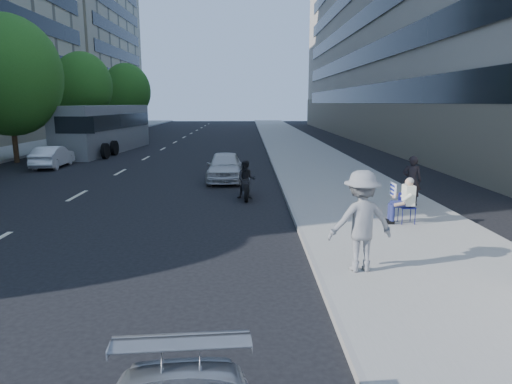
{
  "coord_description": "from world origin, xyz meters",
  "views": [
    {
      "loc": [
        0.04,
        -9.21,
        3.5
      ],
      "look_at": [
        0.25,
        2.16,
        1.27
      ],
      "focal_mm": 32.0,
      "sensor_mm": 36.0,
      "label": 1
    }
  ],
  "objects_px": {
    "seated_protester": "(403,198)",
    "bus": "(106,129)",
    "motorcycle": "(246,181)",
    "pedestrian_woman": "(412,180)",
    "white_sedan_mid": "(53,157)",
    "white_sedan_near": "(225,166)",
    "jogger": "(361,221)"
  },
  "relations": [
    {
      "from": "white_sedan_near",
      "to": "motorcycle",
      "type": "xyz_separation_m",
      "value": [
        0.98,
        -3.93,
        -0.02
      ]
    },
    {
      "from": "white_sedan_mid",
      "to": "bus",
      "type": "xyz_separation_m",
      "value": [
        0.48,
        8.28,
        1.05
      ]
    },
    {
      "from": "bus",
      "to": "seated_protester",
      "type": "bearing_deg",
      "value": -49.86
    },
    {
      "from": "white_sedan_near",
      "to": "motorcycle",
      "type": "relative_size",
      "value": 1.88
    },
    {
      "from": "white_sedan_near",
      "to": "motorcycle",
      "type": "distance_m",
      "value": 4.05
    },
    {
      "from": "motorcycle",
      "to": "white_sedan_near",
      "type": "bearing_deg",
      "value": 106.6
    },
    {
      "from": "pedestrian_woman",
      "to": "bus",
      "type": "height_order",
      "value": "bus"
    },
    {
      "from": "seated_protester",
      "to": "jogger",
      "type": "relative_size",
      "value": 0.64
    },
    {
      "from": "white_sedan_near",
      "to": "motorcycle",
      "type": "bearing_deg",
      "value": -76.49
    },
    {
      "from": "seated_protester",
      "to": "bus",
      "type": "height_order",
      "value": "bus"
    },
    {
      "from": "jogger",
      "to": "seated_protester",
      "type": "bearing_deg",
      "value": -127.77
    },
    {
      "from": "seated_protester",
      "to": "white_sedan_mid",
      "type": "relative_size",
      "value": 0.36
    },
    {
      "from": "pedestrian_woman",
      "to": "white_sedan_mid",
      "type": "distance_m",
      "value": 19.18
    },
    {
      "from": "seated_protester",
      "to": "motorcycle",
      "type": "bearing_deg",
      "value": 136.72
    },
    {
      "from": "jogger",
      "to": "motorcycle",
      "type": "distance_m",
      "value": 8.18
    },
    {
      "from": "pedestrian_woman",
      "to": "motorcycle",
      "type": "relative_size",
      "value": 0.81
    },
    {
      "from": "white_sedan_near",
      "to": "bus",
      "type": "xyz_separation_m",
      "value": [
        -9.2,
        12.84,
        0.98
      ]
    },
    {
      "from": "pedestrian_woman",
      "to": "white_sedan_near",
      "type": "relative_size",
      "value": 0.43
    },
    {
      "from": "seated_protester",
      "to": "pedestrian_woman",
      "type": "relative_size",
      "value": 0.79
    },
    {
      "from": "seated_protester",
      "to": "jogger",
      "type": "xyz_separation_m",
      "value": [
        -2.11,
        -3.66,
        0.3
      ]
    },
    {
      "from": "pedestrian_woman",
      "to": "bus",
      "type": "relative_size",
      "value": 0.13
    },
    {
      "from": "motorcycle",
      "to": "bus",
      "type": "xyz_separation_m",
      "value": [
        -10.18,
        16.77,
        1.0
      ]
    },
    {
      "from": "jogger",
      "to": "motorcycle",
      "type": "bearing_deg",
      "value": -81.4
    },
    {
      "from": "seated_protester",
      "to": "white_sedan_near",
      "type": "bearing_deg",
      "value": 123.76
    },
    {
      "from": "white_sedan_mid",
      "to": "motorcycle",
      "type": "bearing_deg",
      "value": 139.02
    },
    {
      "from": "seated_protester",
      "to": "white_sedan_near",
      "type": "height_order",
      "value": "seated_protester"
    },
    {
      "from": "seated_protester",
      "to": "white_sedan_near",
      "type": "xyz_separation_m",
      "value": [
        -5.41,
        8.09,
        -0.22
      ]
    },
    {
      "from": "white_sedan_near",
      "to": "bus",
      "type": "height_order",
      "value": "bus"
    },
    {
      "from": "seated_protester",
      "to": "white_sedan_near",
      "type": "relative_size",
      "value": 0.34
    },
    {
      "from": "white_sedan_mid",
      "to": "motorcycle",
      "type": "relative_size",
      "value": 1.75
    },
    {
      "from": "jogger",
      "to": "bus",
      "type": "xyz_separation_m",
      "value": [
        -12.5,
        24.6,
        0.46
      ]
    },
    {
      "from": "seated_protester",
      "to": "bus",
      "type": "relative_size",
      "value": 0.11
    }
  ]
}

